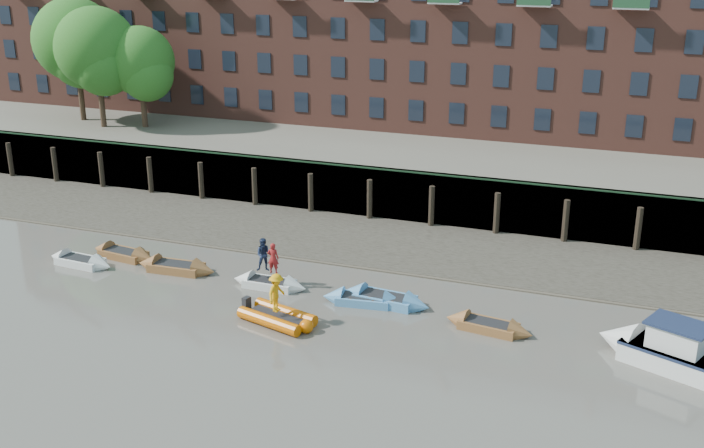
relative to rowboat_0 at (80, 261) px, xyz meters
The scene contains 18 objects.
ground 16.97m from the rowboat_0, 32.65° to the right, with size 220.00×220.00×0.00m, color #58544D.
foreshore 16.80m from the rowboat_0, 31.77° to the left, with size 110.00×8.00×0.50m, color #3D382F.
mud_band 15.29m from the rowboat_0, 20.88° to the left, with size 110.00×1.60×0.10m, color #4C4336.
river_wall 19.52m from the rowboat_0, 42.80° to the left, with size 110.00×1.23×3.30m.
bank_terrace 30.44m from the rowboat_0, 61.98° to the left, with size 110.00×28.00×3.20m, color #5E594D.
tree_cluster 23.17m from the rowboat_0, 121.91° to the left, with size 11.76×7.74×9.40m.
rowboat_0 is the anchor object (origin of this frame).
rowboat_1 2.32m from the rowboat_0, 47.32° to the left, with size 4.34×1.73×1.22m.
rowboat_2 5.47m from the rowboat_0, 10.63° to the left, with size 4.55×1.55×1.30m.
rowboat_3 10.99m from the rowboat_0, ahead, with size 4.03×1.17×1.17m.
rowboat_4 16.13m from the rowboat_0, ahead, with size 4.21×1.70×1.19m.
rowboat_5 17.12m from the rowboat_0, ahead, with size 4.69×1.75×1.33m.
rowboat_6 22.38m from the rowboat_0, ahead, with size 4.22×1.73×1.19m.
rib_tender 13.47m from the rowboat_0, 11.71° to the right, with size 3.89×2.65×0.66m.
motor_launch 29.70m from the rowboat_0, ahead, with size 6.58×4.29×2.59m.
person_rower_a 11.30m from the rowboat_0, ahead, with size 0.59×0.39×1.62m, color maroon.
person_rower_b 10.77m from the rowboat_0, ahead, with size 0.85×0.66×1.74m, color #19233F.
person_rib_crew 13.42m from the rowboat_0, 11.93° to the right, with size 1.18×0.68×1.83m, color orange.
Camera 1 is at (13.85, -24.68, 16.95)m, focal length 42.00 mm.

